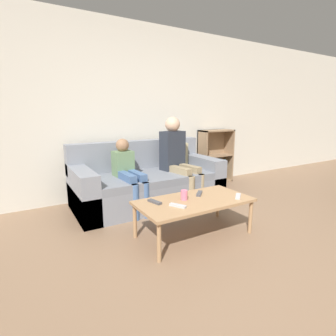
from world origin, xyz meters
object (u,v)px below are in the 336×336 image
cup_near (184,195)px  tv_remote_3 (238,196)px  couch (148,183)px  coffee_table (194,203)px  person_adult (176,153)px  bookshelf (213,162)px  person_child (128,170)px  tv_remote_1 (178,206)px  tv_remote_0 (199,194)px  tv_remote_2 (155,202)px

cup_near → tv_remote_3: cup_near is taller
couch → cup_near: size_ratio=19.75×
couch → cup_near: (-0.13, -1.13, 0.16)m
coffee_table → person_adult: size_ratio=0.98×
couch → tv_remote_3: bearing=-72.7°
bookshelf → person_child: bookshelf is taller
cup_near → tv_remote_3: size_ratio=0.66×
couch → tv_remote_1: couch is taller
bookshelf → tv_remote_0: (-1.44, -1.48, 0.03)m
cup_near → person_adult: bearing=62.0°
coffee_table → person_child: size_ratio=1.27×
person_child → person_adult: bearing=1.2°
couch → bookshelf: size_ratio=2.12×
person_child → tv_remote_2: person_child is taller
coffee_table → tv_remote_0: (0.16, 0.12, 0.04)m
cup_near → tv_remote_3: bearing=-21.9°
couch → cup_near: 1.14m
person_adult → tv_remote_3: person_adult is taller
coffee_table → bookshelf: bearing=45.0°
person_child → tv_remote_1: 1.13m
tv_remote_1 → tv_remote_2: 0.26m
coffee_table → person_child: 1.10m
person_child → tv_remote_2: size_ratio=5.36×
couch → tv_remote_1: size_ratio=12.03×
person_adult → tv_remote_2: person_adult is taller
tv_remote_1 → person_child: bearing=63.7°
couch → tv_remote_2: couch is taller
cup_near → tv_remote_2: cup_near is taller
person_adult → tv_remote_0: bearing=-117.2°
cup_near → tv_remote_0: bearing=14.7°
bookshelf → person_adult: person_adult is taller
couch → bookshelf: (1.56, 0.42, 0.08)m
couch → tv_remote_0: (0.12, -1.06, 0.11)m
tv_remote_2 → coffee_table: bearing=-32.1°
person_child → cup_near: (0.23, -0.98, -0.10)m
tv_remote_3 → couch: bearing=155.5°
tv_remote_0 → tv_remote_2: (-0.55, 0.01, 0.00)m
person_child → tv_remote_0: 1.04m
person_adult → tv_remote_1: person_adult is taller
person_child → tv_remote_1: bearing=-89.5°
person_child → tv_remote_3: person_child is taller
couch → tv_remote_0: bearing=-83.7°
couch → tv_remote_3: couch is taller
bookshelf → tv_remote_0: bookshelf is taller
coffee_table → tv_remote_1: 0.27m
person_child → couch: bearing=19.0°
cup_near → tv_remote_0: 0.26m
tv_remote_2 → person_child: bearing=70.8°
tv_remote_3 → person_child: bearing=171.1°
person_adult → tv_remote_1: size_ratio=7.13×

